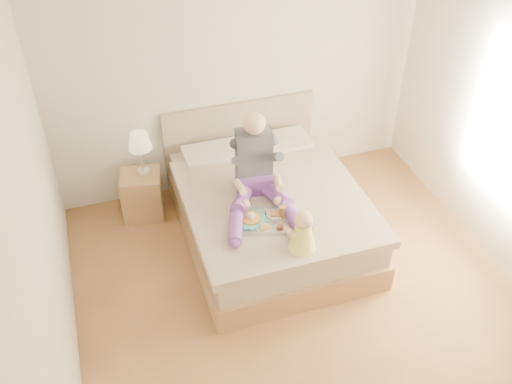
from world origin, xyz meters
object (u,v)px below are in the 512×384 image
object	(u,v)px
tray	(262,219)
bed	(268,208)
adult	(257,175)
nightstand	(142,194)
baby	(302,233)

from	to	relation	value
tray	bed	bearing A→B (deg)	82.15
adult	tray	size ratio (longest dim) A/B	1.89
nightstand	adult	size ratio (longest dim) A/B	0.48
bed	nightstand	size ratio (longest dim) A/B	4.27
bed	adult	size ratio (longest dim) A/B	2.05
tray	nightstand	bearing A→B (deg)	145.78
adult	baby	distance (m)	0.81
bed	nightstand	bearing A→B (deg)	149.40
bed	baby	world-z (taller)	baby
bed	tray	distance (m)	0.63
bed	tray	world-z (taller)	bed
nightstand	tray	distance (m)	1.56
adult	baby	size ratio (longest dim) A/B	2.69
bed	baby	xyz separation A→B (m)	(-0.01, -0.91, 0.45)
nightstand	bed	bearing A→B (deg)	-19.49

